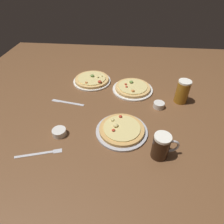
% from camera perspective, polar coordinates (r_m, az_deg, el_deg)
% --- Properties ---
extents(ground_plane, '(2.40, 2.40, 0.03)m').
position_cam_1_polar(ground_plane, '(1.21, 0.00, -1.28)').
color(ground_plane, brown).
extents(pizza_plate_near, '(0.30, 0.30, 0.05)m').
position_cam_1_polar(pizza_plate_near, '(1.07, 2.97, -5.42)').
color(pizza_plate_near, '#B2B2B7').
rests_on(pizza_plate_near, ground_plane).
extents(pizza_plate_far, '(0.30, 0.30, 0.05)m').
position_cam_1_polar(pizza_plate_far, '(1.42, 6.29, 7.20)').
color(pizza_plate_far, silver).
rests_on(pizza_plate_far, ground_plane).
extents(pizza_plate_side, '(0.30, 0.30, 0.05)m').
position_cam_1_polar(pizza_plate_side, '(1.53, -6.10, 9.69)').
color(pizza_plate_side, silver).
rests_on(pizza_plate_side, ground_plane).
extents(beer_mug_dark, '(0.14, 0.08, 0.14)m').
position_cam_1_polar(beer_mug_dark, '(0.95, 14.86, -10.06)').
color(beer_mug_dark, black).
rests_on(beer_mug_dark, ground_plane).
extents(beer_mug_amber, '(0.09, 0.14, 0.16)m').
position_cam_1_polar(beer_mug_amber, '(1.35, 20.68, 5.91)').
color(beer_mug_amber, '#9E6619').
rests_on(beer_mug_amber, ground_plane).
extents(ramekin_sauce, '(0.07, 0.07, 0.04)m').
position_cam_1_polar(ramekin_sauce, '(1.28, 14.06, 2.08)').
color(ramekin_sauce, silver).
rests_on(ramekin_sauce, ground_plane).
extents(ramekin_butter, '(0.08, 0.08, 0.04)m').
position_cam_1_polar(ramekin_butter, '(1.10, -15.75, -5.96)').
color(ramekin_butter, silver).
rests_on(ramekin_butter, ground_plane).
extents(fork_left, '(0.23, 0.09, 0.01)m').
position_cam_1_polar(fork_left, '(1.05, -21.14, -11.69)').
color(fork_left, silver).
rests_on(fork_left, ground_plane).
extents(knife_right, '(0.24, 0.06, 0.01)m').
position_cam_1_polar(knife_right, '(1.33, -13.40, 2.86)').
color(knife_right, silver).
rests_on(knife_right, ground_plane).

